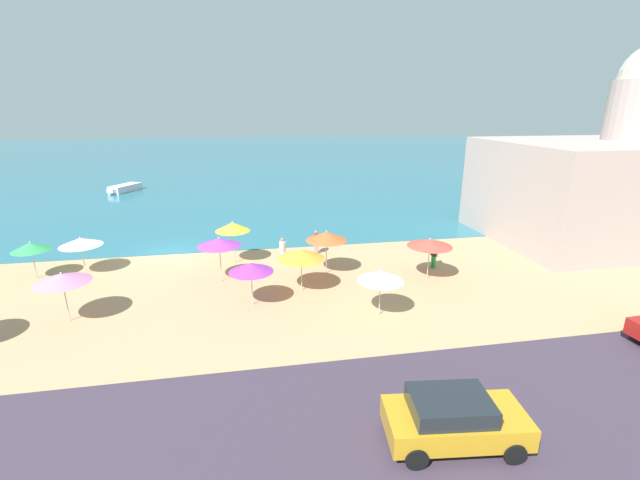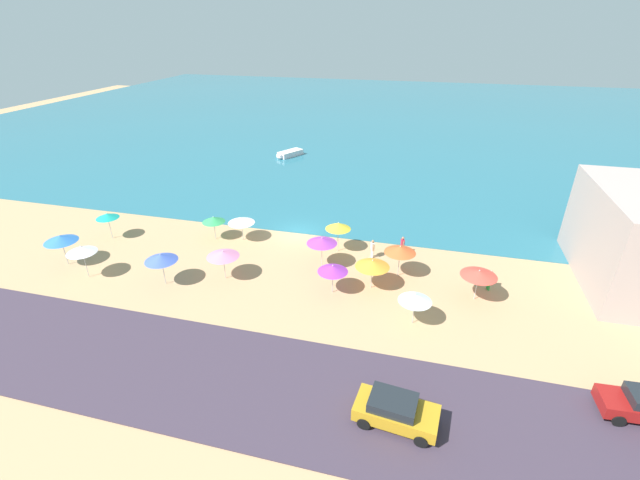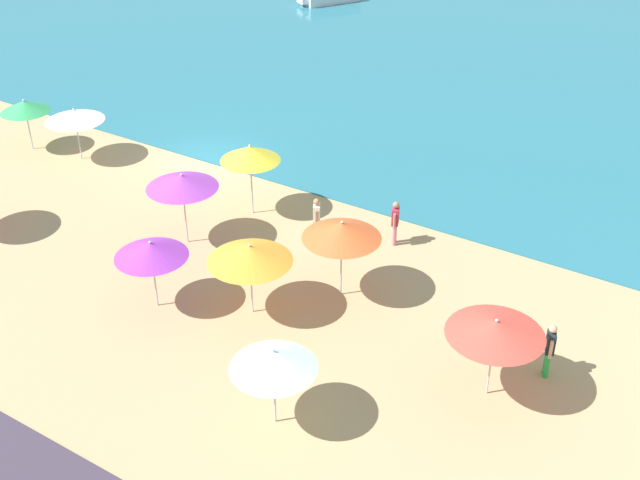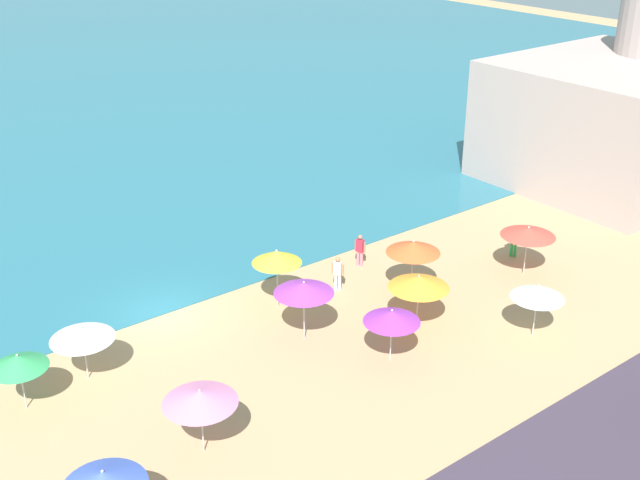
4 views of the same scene
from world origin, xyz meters
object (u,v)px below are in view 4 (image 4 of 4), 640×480
beach_umbrella_8 (200,397)px  beach_umbrella_10 (419,282)px  bather_1 (338,272)px  harbor_fortress (629,101)px  bather_2 (360,249)px  beach_umbrella_11 (413,247)px  beach_umbrella_0 (103,479)px  bather_0 (514,239)px  beach_umbrella_4 (304,288)px  beach_umbrella_6 (392,316)px  beach_umbrella_7 (528,232)px  beach_umbrella_1 (82,333)px  beach_umbrella_13 (538,292)px  beach_umbrella_5 (277,257)px  beach_umbrella_12 (18,362)px

beach_umbrella_8 → beach_umbrella_10: size_ratio=0.97×
bather_1 → harbor_fortress: harbor_fortress is taller
bather_2 → harbor_fortress: bearing=-0.1°
beach_umbrella_8 → beach_umbrella_11: beach_umbrella_11 is taller
beach_umbrella_10 → bather_2: 6.02m
beach_umbrella_0 → bather_0: beach_umbrella_0 is taller
bather_2 → beach_umbrella_4: bearing=-148.8°
bather_0 → bather_2: 7.53m
bather_1 → beach_umbrella_0: bearing=-151.7°
beach_umbrella_4 → beach_umbrella_6: (1.61, -3.29, -0.33)m
beach_umbrella_6 → beach_umbrella_10: bearing=25.7°
harbor_fortress → beach_umbrella_0: bearing=-166.7°
beach_umbrella_7 → beach_umbrella_8: size_ratio=1.04×
beach_umbrella_1 → bather_1: beach_umbrella_1 is taller
beach_umbrella_6 → bather_1: beach_umbrella_6 is taller
beach_umbrella_8 → beach_umbrella_0: bearing=-155.8°
beach_umbrella_8 → bather_2: bearing=29.4°
beach_umbrella_10 → beach_umbrella_13: size_ratio=1.08×
beach_umbrella_13 → bather_0: 7.37m
beach_umbrella_5 → beach_umbrella_10: 6.00m
beach_umbrella_11 → beach_umbrella_13: (1.43, -5.54, -0.29)m
beach_umbrella_0 → beach_umbrella_5: size_ratio=0.95×
beach_umbrella_11 → bather_1: (-2.32, 2.28, -1.37)m
beach_umbrella_11 → beach_umbrella_13: beach_umbrella_11 is taller
beach_umbrella_8 → beach_umbrella_13: (14.04, -1.94, -0.13)m
beach_umbrella_0 → harbor_fortress: (37.42, 8.83, 2.33)m
beach_umbrella_13 → bather_2: (-1.43, 9.03, -1.08)m
beach_umbrella_7 → beach_umbrella_11: 5.76m
beach_umbrella_5 → bather_0: bearing=-14.1°
bather_0 → bather_1: (-8.82, 2.57, -0.02)m
beach_umbrella_13 → bather_1: size_ratio=1.43×
beach_umbrella_4 → beach_umbrella_8: (-6.64, -3.49, -0.19)m
bather_0 → beach_umbrella_11: bearing=177.4°
beach_umbrella_6 → bather_1: bearing=70.3°
beach_umbrella_10 → bather_2: (1.75, 5.65, -1.14)m
bather_2 → beach_umbrella_10: bearing=-107.2°
beach_umbrella_8 → bather_0: 19.43m
beach_umbrella_6 → beach_umbrella_10: beach_umbrella_10 is taller
beach_umbrella_6 → bather_1: 6.13m
beach_umbrella_7 → beach_umbrella_1: bearing=167.2°
beach_umbrella_10 → beach_umbrella_5: bearing=126.2°
beach_umbrella_1 → harbor_fortress: size_ratio=0.17×
bather_1 → bather_2: (2.32, 1.21, -0.00)m
beach_umbrella_8 → bather_2: size_ratio=1.51×
beach_umbrella_8 → bather_1: size_ratio=1.50×
beach_umbrella_10 → bather_1: beach_umbrella_10 is taller
beach_umbrella_4 → bather_2: (5.97, 3.61, -1.40)m
bather_0 → bather_2: bather_0 is taller
beach_umbrella_12 → beach_umbrella_13: (17.74, -7.73, 0.08)m
beach_umbrella_0 → beach_umbrella_5: (11.30, 8.07, 0.12)m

